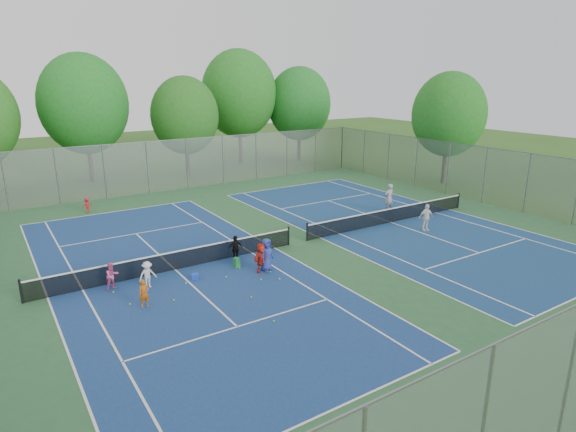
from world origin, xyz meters
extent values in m
plane|color=#2C571B|center=(0.00, 0.00, 0.00)|extent=(120.00, 120.00, 0.00)
cube|color=#2B5C33|center=(0.00, 0.00, 0.01)|extent=(32.00, 32.00, 0.01)
cube|color=navy|center=(-7.00, 0.00, 0.02)|extent=(10.97, 23.77, 0.01)
cube|color=navy|center=(7.00, 0.00, 0.02)|extent=(10.97, 23.77, 0.01)
cube|color=black|center=(-7.00, 0.00, 0.46)|extent=(12.87, 0.10, 0.91)
cube|color=black|center=(7.00, 0.00, 0.46)|extent=(12.87, 0.10, 0.91)
cube|color=gray|center=(0.00, 16.00, 2.00)|extent=(32.00, 0.10, 4.00)
cube|color=gray|center=(16.00, 0.00, 2.00)|extent=(0.10, 32.00, 4.00)
cylinder|color=#443326|center=(-6.00, 23.00, 1.93)|extent=(0.36, 0.36, 3.85)
ellipsoid|color=#1E691F|center=(-6.00, 23.00, 6.55)|extent=(7.20, 7.20, 8.28)
cylinder|color=#443326|center=(2.00, 21.00, 1.57)|extent=(0.36, 0.36, 3.15)
ellipsoid|color=#245F1B|center=(2.00, 21.00, 5.40)|extent=(6.00, 6.00, 6.90)
cylinder|color=#443326|center=(9.00, 24.00, 2.10)|extent=(0.36, 0.36, 4.20)
ellipsoid|color=#23671E|center=(9.00, 24.00, 7.05)|extent=(7.60, 7.60, 8.74)
cylinder|color=#443326|center=(15.00, 22.00, 1.75)|extent=(0.36, 0.36, 3.50)
ellipsoid|color=#1D6721|center=(15.00, 22.00, 5.97)|extent=(6.60, 6.60, 7.59)
cylinder|color=#443326|center=(19.00, 6.00, 1.75)|extent=(0.36, 0.36, 3.50)
ellipsoid|color=#1F631C|center=(19.00, 6.00, 5.75)|extent=(6.00, 6.00, 6.90)
cube|color=blue|center=(-6.62, -1.51, 0.13)|extent=(0.39, 0.39, 0.26)
cube|color=green|center=(-4.42, -1.32, 0.24)|extent=(0.27, 0.27, 0.49)
imported|color=#C35C12|center=(-9.32, -2.95, 0.58)|extent=(0.43, 0.29, 1.15)
imported|color=#D85491|center=(-9.98, -0.60, 0.62)|extent=(0.72, 0.64, 1.24)
imported|color=silver|center=(-8.66, -1.26, 0.60)|extent=(0.83, 0.54, 1.21)
imported|color=black|center=(-4.11, -0.60, 0.67)|extent=(0.80, 0.35, 1.35)
imported|color=#293A97|center=(-3.38, -2.37, 0.79)|extent=(0.90, 0.76, 1.57)
imported|color=red|center=(-3.69, -2.41, 0.71)|extent=(1.37, 0.95, 1.42)
imported|color=#B4191D|center=(-8.40, 12.69, 0.51)|extent=(0.73, 0.51, 1.02)
imported|color=#99999C|center=(8.63, 1.90, 0.96)|extent=(0.70, 0.46, 1.93)
imported|color=white|center=(7.54, -2.28, 0.81)|extent=(1.02, 0.62, 1.62)
sphere|color=gold|center=(-8.20, -3.11, 0.03)|extent=(0.07, 0.07, 0.07)
sphere|color=#BAD431|center=(-4.38, -1.52, 0.03)|extent=(0.07, 0.07, 0.07)
sphere|color=yellow|center=(-7.17, -1.81, 0.03)|extent=(0.07, 0.07, 0.07)
sphere|color=yellow|center=(-3.47, -3.65, 0.03)|extent=(0.07, 0.07, 0.07)
sphere|color=#DCF238|center=(-11.16, -5.69, 0.03)|extent=(0.07, 0.07, 0.07)
sphere|color=#CFD531|center=(-4.21, -3.27, 0.03)|extent=(0.07, 0.07, 0.07)
sphere|color=#C3DC33|center=(-5.39, -2.16, 0.03)|extent=(0.07, 0.07, 0.07)
sphere|color=#C9EC36|center=(-10.08, -1.01, 0.03)|extent=(0.07, 0.07, 0.07)
sphere|color=gold|center=(-5.43, -4.60, 0.03)|extent=(0.07, 0.07, 0.07)
sphere|color=#B6D431|center=(-9.80, -2.51, 0.03)|extent=(0.07, 0.07, 0.07)
sphere|color=#C6D431|center=(-3.39, -2.72, 0.03)|extent=(0.07, 0.07, 0.07)
sphere|color=#ABD130|center=(-5.69, -6.82, 0.03)|extent=(0.07, 0.07, 0.07)
camera|label=1|loc=(-13.97, -20.58, 8.84)|focal=30.00mm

